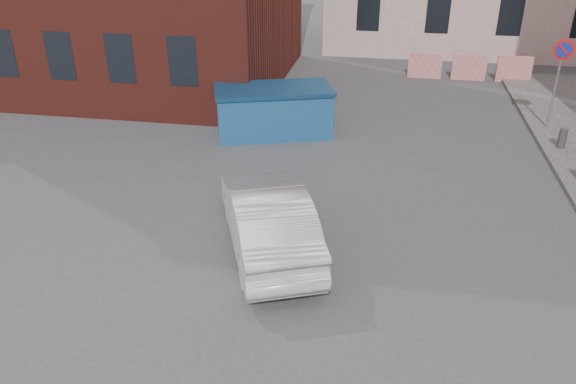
# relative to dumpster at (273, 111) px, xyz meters

# --- Properties ---
(ground) EXTENTS (120.00, 120.00, 0.00)m
(ground) POSITION_rel_dumpster_xyz_m (2.18, -7.74, -0.72)
(ground) COLOR #38383A
(ground) RESTS_ON ground
(no_parking_sign) EXTENTS (0.60, 0.09, 2.65)m
(no_parking_sign) POSITION_rel_dumpster_xyz_m (8.18, 1.74, 1.29)
(no_parking_sign) COLOR gray
(no_parking_sign) RESTS_ON sidewalk
(barriers) EXTENTS (4.70, 0.18, 1.00)m
(barriers) POSITION_rel_dumpster_xyz_m (6.38, 7.26, -0.22)
(barriers) COLOR red
(barriers) RESTS_ON ground
(dumpster) EXTENTS (3.80, 2.76, 1.43)m
(dumpster) POSITION_rel_dumpster_xyz_m (0.00, 0.00, 0.00)
(dumpster) COLOR #1D528A
(dumpster) RESTS_ON ground
(silver_car) EXTENTS (2.90, 4.38, 1.36)m
(silver_car) POSITION_rel_dumpster_xyz_m (1.20, -6.31, -0.04)
(silver_car) COLOR #B7BABF
(silver_car) RESTS_ON ground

